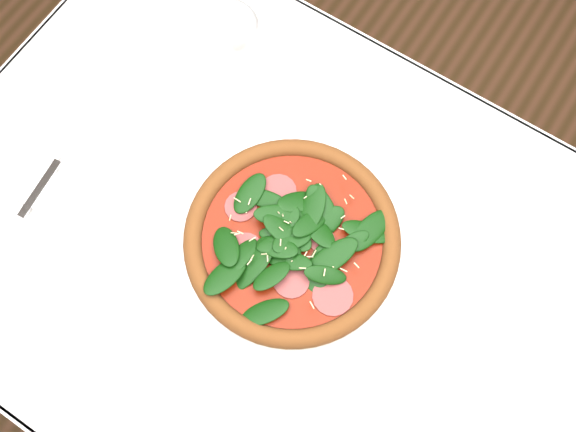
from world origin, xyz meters
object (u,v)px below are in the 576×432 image
Objects in this scene: plate at (292,242)px; napkin at (41,190)px; pizza at (292,238)px; wine_glass at (235,32)px.

plate is 0.40m from napkin.
pizza is 2.91× the size of napkin.
pizza is at bearing 20.73° from napkin.
pizza reaches higher than plate.
plate is at bearing -40.45° from wine_glass.
pizza is 0.31m from wine_glass.
wine_glass is at bearing 139.55° from plate.
plate is 0.94× the size of pizza.
pizza is (0.00, 0.00, 0.02)m from plate.
plate is at bearing 180.00° from pizza.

